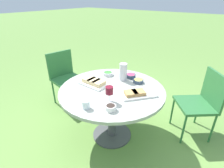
{
  "coord_description": "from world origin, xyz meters",
  "views": [
    {
      "loc": [
        1.44,
        1.1,
        1.7
      ],
      "look_at": [
        0.0,
        0.0,
        0.78
      ],
      "focal_mm": 28.0,
      "sensor_mm": 36.0,
      "label": 1
    }
  ],
  "objects": [
    {
      "name": "ground_plane",
      "position": [
        0.0,
        0.0,
        0.0
      ],
      "size": [
        40.0,
        40.0,
        0.0
      ],
      "primitive_type": "plane",
      "color": "#668E42"
    },
    {
      "name": "bowl_olives",
      "position": [
        0.35,
        0.25,
        0.74
      ],
      "size": [
        0.11,
        0.11,
        0.05
      ],
      "color": "white",
      "rests_on": "dining_table"
    },
    {
      "name": "platter_charcuterie",
      "position": [
        -0.03,
        0.31,
        0.74
      ],
      "size": [
        0.41,
        0.38,
        0.06
      ],
      "color": "white",
      "rests_on": "dining_table"
    },
    {
      "name": "bowl_dip_red",
      "position": [
        -0.39,
        0.02,
        0.74
      ],
      "size": [
        0.12,
        0.12,
        0.05
      ],
      "color": "#334256",
      "rests_on": "dining_table"
    },
    {
      "name": "platter_bread_main",
      "position": [
        0.05,
        -0.24,
        0.75
      ],
      "size": [
        0.22,
        0.35,
        0.07
      ],
      "color": "white",
      "rests_on": "dining_table"
    },
    {
      "name": "chair_near_right",
      "position": [
        -0.2,
        -1.15,
        0.52
      ],
      "size": [
        0.5,
        0.49,
        0.89
      ],
      "color": "#2D6B38",
      "rests_on": "ground_plane"
    },
    {
      "name": "wine_glass",
      "position": [
        0.23,
        0.14,
        0.84
      ],
      "size": [
        0.08,
        0.08,
        0.17
      ],
      "color": "silver",
      "rests_on": "dining_table"
    },
    {
      "name": "bowl_salad",
      "position": [
        -0.28,
        -0.28,
        0.74
      ],
      "size": [
        0.14,
        0.14,
        0.04
      ],
      "color": "silver",
      "rests_on": "dining_table"
    },
    {
      "name": "cup_water_near",
      "position": [
        0.47,
        0.04,
        0.76
      ],
      "size": [
        0.07,
        0.07,
        0.08
      ],
      "color": "silver",
      "rests_on": "dining_table"
    },
    {
      "name": "chair_near_left",
      "position": [
        -0.74,
        0.87,
        0.52
      ],
      "size": [
        0.61,
        0.6,
        0.89
      ],
      "color": "#2D6B38",
      "rests_on": "ground_plane"
    },
    {
      "name": "water_pitcher",
      "position": [
        -0.27,
        -0.03,
        0.83
      ],
      "size": [
        0.11,
        0.1,
        0.22
      ],
      "color": "silver",
      "rests_on": "dining_table"
    },
    {
      "name": "dining_table",
      "position": [
        0.0,
        0.0,
        0.61
      ],
      "size": [
        1.24,
        1.24,
        0.72
      ],
      "color": "#4C4C51",
      "rests_on": "ground_plane"
    },
    {
      "name": "bowl_fries",
      "position": [
        -0.33,
        0.17,
        0.74
      ],
      "size": [
        0.13,
        0.13,
        0.04
      ],
      "color": "#334256",
      "rests_on": "dining_table"
    }
  ]
}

